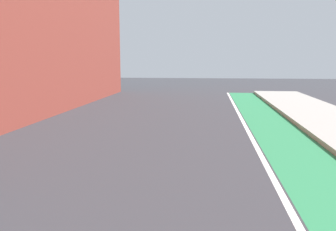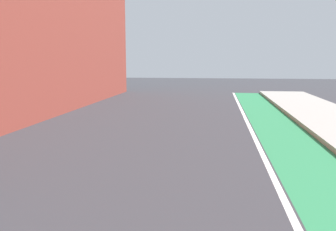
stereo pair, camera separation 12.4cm
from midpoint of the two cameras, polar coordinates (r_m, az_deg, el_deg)
The scene contains 3 objects.
ground_plane at distance 5.76m, azimuth -8.01°, elevation -13.79°, with size 75.00×75.00×0.00m, color #38383D.
bike_lane_paint at distance 7.72m, azimuth 23.17°, elevation -8.47°, with size 1.60×34.09×0.00m, color #2D8451.
lane_divider_stripe at distance 7.53m, azimuth 16.49°, elevation -8.54°, with size 0.12×34.09×0.00m, color white.
Camera 2 is at (1.54, 7.95, 2.22)m, focal length 38.31 mm.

